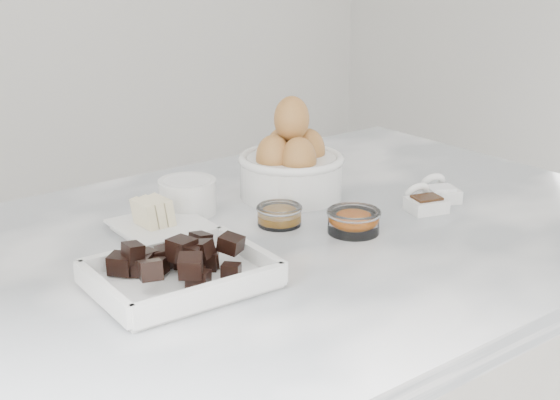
# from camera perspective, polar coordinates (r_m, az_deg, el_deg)

# --- Properties ---
(marble_slab) EXTENTS (1.20, 0.80, 0.04)m
(marble_slab) POSITION_cam_1_polar(r_m,az_deg,el_deg) (1.18, 0.13, -3.33)
(marble_slab) COLOR silver
(marble_slab) RESTS_ON cabinet
(chocolate_dish) EXTENTS (0.23, 0.18, 0.06)m
(chocolate_dish) POSITION_cam_1_polar(r_m,az_deg,el_deg) (1.00, -7.27, -5.04)
(chocolate_dish) COLOR white
(chocolate_dish) RESTS_ON marble_slab
(butter_plate) EXTENTS (0.13, 0.13, 0.05)m
(butter_plate) POSITION_cam_1_polar(r_m,az_deg,el_deg) (1.18, -8.80, -1.54)
(butter_plate) COLOR white
(butter_plate) RESTS_ON marble_slab
(sugar_ramekin) EXTENTS (0.09, 0.09, 0.06)m
(sugar_ramekin) POSITION_cam_1_polar(r_m,az_deg,el_deg) (1.25, -6.78, 0.37)
(sugar_ramekin) COLOR white
(sugar_ramekin) RESTS_ON marble_slab
(egg_bowl) EXTENTS (0.18, 0.18, 0.17)m
(egg_bowl) POSITION_cam_1_polar(r_m,az_deg,el_deg) (1.32, 0.82, 2.62)
(egg_bowl) COLOR white
(egg_bowl) RESTS_ON marble_slab
(honey_bowl) EXTENTS (0.07, 0.07, 0.03)m
(honey_bowl) POSITION_cam_1_polar(r_m,az_deg,el_deg) (1.20, -0.05, -1.08)
(honey_bowl) COLOR white
(honey_bowl) RESTS_ON marble_slab
(zest_bowl) EXTENTS (0.08, 0.08, 0.04)m
(zest_bowl) POSITION_cam_1_polar(r_m,az_deg,el_deg) (1.17, 5.40, -1.48)
(zest_bowl) COLOR white
(zest_bowl) RESTS_ON marble_slab
(vanilla_spoon) EXTENTS (0.07, 0.08, 0.04)m
(vanilla_spoon) POSITION_cam_1_polar(r_m,az_deg,el_deg) (1.28, 10.48, -0.09)
(vanilla_spoon) COLOR white
(vanilla_spoon) RESTS_ON marble_slab
(salt_spoon) EXTENTS (0.08, 0.09, 0.05)m
(salt_spoon) POSITION_cam_1_polar(r_m,az_deg,el_deg) (1.34, 11.49, 0.62)
(salt_spoon) COLOR white
(salt_spoon) RESTS_ON marble_slab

